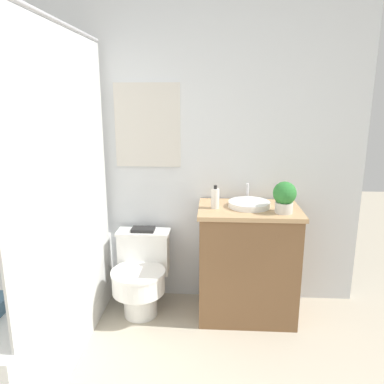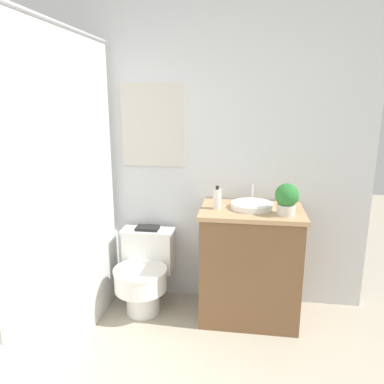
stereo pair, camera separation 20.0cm
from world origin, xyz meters
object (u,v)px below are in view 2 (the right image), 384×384
Objects in this scene: toilet at (144,272)px; book_on_tank at (148,228)px; sink at (252,205)px; potted_plant at (287,198)px; soap_bottle at (217,199)px.

toilet is 3.46× the size of book_on_tank.
toilet is at bearing -90.00° from book_on_tank.
sink is 0.27m from potted_plant.
toilet is 1.81× the size of sink.
soap_bottle is 0.47m from potted_plant.
book_on_tank is (0.00, 0.14, 0.30)m from toilet.
toilet is at bearing -177.44° from sink.
potted_plant is at bearing -30.57° from sink.
soap_bottle is 0.77× the size of potted_plant.
book_on_tank is (-0.79, 0.10, -0.24)m from sink.
potted_plant is 1.24× the size of book_on_tank.
sink is at bearing 149.43° from potted_plant.
sink is 0.25m from soap_bottle.
book_on_tank is at bearing 172.61° from sink.
sink is at bearing 11.59° from soap_bottle.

